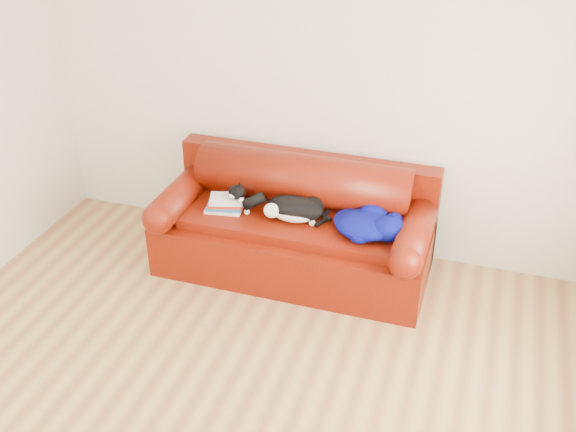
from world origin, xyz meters
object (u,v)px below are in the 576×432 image
book_stack (226,203)px  blanket (369,224)px  cat (293,209)px  sofa_base (294,244)px

book_stack → blanket: size_ratio=0.51×
cat → blanket: cat is taller
blanket → cat: bearing=179.6°
sofa_base → cat: bearing=-75.4°
cat → blanket: 0.58m
sofa_base → book_stack: 0.62m
book_stack → cat: 0.55m
book_stack → blanket: bearing=0.3°
cat → blanket: (0.58, -0.00, -0.01)m
blanket → book_stack: bearing=-179.7°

